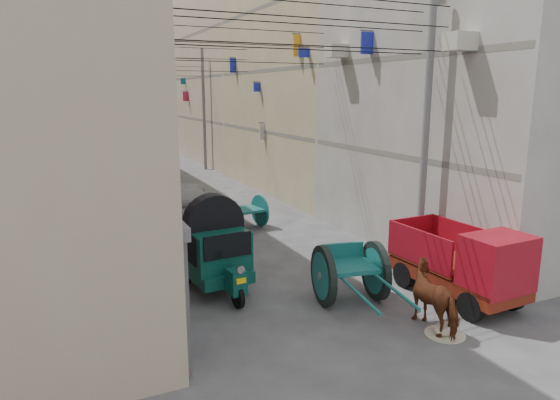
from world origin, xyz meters
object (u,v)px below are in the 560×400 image
tonga_cart (350,272)px  distant_car_white (189,197)px  mini_truck (469,268)px  distant_car_grey (157,155)px  second_cart (245,212)px  horse (437,297)px  auto_rickshaw (214,247)px  feed_sack (445,329)px  distant_car_green (145,153)px

tonga_cart → distant_car_white: bearing=105.9°
tonga_cart → mini_truck: 2.91m
tonga_cart → distant_car_grey: 27.38m
mini_truck → distant_car_white: (-3.83, 12.46, -0.28)m
second_cart → horse: 9.60m
auto_rickshaw → distant_car_grey: (3.38, 25.15, -0.57)m
second_cart → feed_sack: second_cart is taller
feed_sack → horse: size_ratio=0.32×
mini_truck → horse: mini_truck is taller
second_cart → horse: (0.95, -9.55, 0.05)m
tonga_cart → distant_car_green: size_ratio=0.84×
second_cart → distant_car_grey: (0.51, 19.82, -0.07)m
distant_car_white → horse: bearing=108.1°
feed_sack → distant_car_grey: distant_car_grey is taller
second_cart → distant_car_grey: second_cart is taller
mini_truck → horse: 1.75m
feed_sack → distant_car_green: (-0.98, 31.64, 0.47)m
feed_sack → horse: bearing=81.0°
feed_sack → distant_car_green: 31.66m
distant_car_white → second_cart: bearing=118.2°
tonga_cart → horse: bearing=-53.7°
horse → distant_car_white: size_ratio=0.43×
feed_sack → horse: 0.68m
tonga_cart → mini_truck: (2.60, -1.31, 0.15)m
horse → mini_truck: bearing=-155.6°
distant_car_grey → distant_car_green: bearing=103.4°
feed_sack → distant_car_grey: 29.75m
feed_sack → distant_car_white: 13.70m
tonga_cart → auto_rickshaw: bearing=151.2°
auto_rickshaw → distant_car_green: bearing=78.9°
mini_truck → distant_car_white: mini_truck is taller
second_cart → distant_car_green: size_ratio=0.38×
horse → distant_car_grey: 29.38m
distant_car_white → distant_car_green: (1.21, 18.12, -0.06)m
distant_car_grey → second_cart: bearing=-95.6°
distant_car_green → distant_car_grey: bearing=106.8°
mini_truck → distant_car_green: size_ratio=0.85×
auto_rickshaw → second_cart: auto_rickshaw is taller
second_cart → distant_car_green: (-0.09, 21.72, -0.06)m
tonga_cart → horse: (1.01, -2.00, -0.07)m
tonga_cart → feed_sack: 2.63m
auto_rickshaw → distant_car_grey: size_ratio=0.80×
tonga_cart → feed_sack: tonga_cart is taller
distant_car_white → distant_car_grey: size_ratio=1.08×
tonga_cart → distant_car_green: (-0.03, 29.27, -0.18)m
auto_rickshaw → tonga_cart: 3.61m
second_cart → tonga_cart: bearing=-100.4°
mini_truck → horse: bearing=-158.9°
horse → distant_car_grey: (-0.44, 29.37, -0.12)m
tonga_cart → horse: size_ratio=2.08×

